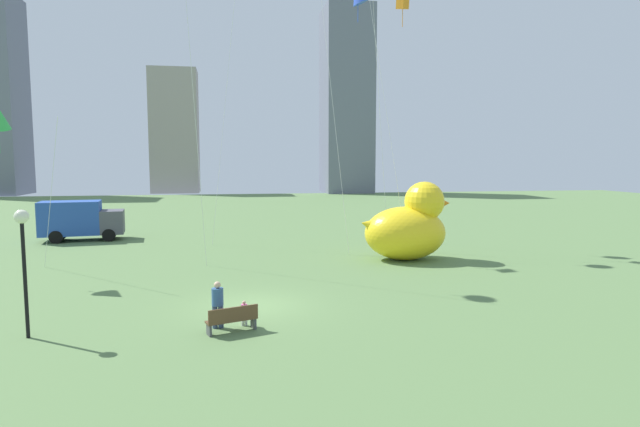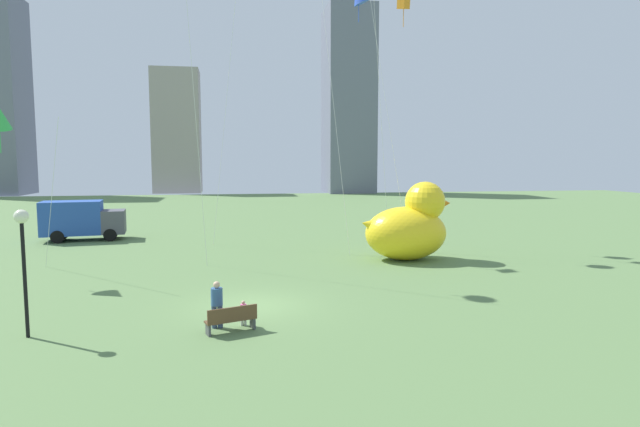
# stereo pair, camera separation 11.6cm
# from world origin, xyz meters

# --- Properties ---
(ground_plane) EXTENTS (140.00, 140.00, 0.00)m
(ground_plane) POSITION_xyz_m (0.00, 0.00, 0.00)
(ground_plane) COLOR #597A46
(park_bench) EXTENTS (1.78, 1.00, 0.90)m
(park_bench) POSITION_xyz_m (-0.82, -3.14, 0.48)
(park_bench) COLOR brown
(park_bench) RESTS_ON ground
(person_adult) EXTENTS (0.40, 0.40, 1.63)m
(person_adult) POSITION_xyz_m (-1.31, -2.56, 0.90)
(person_adult) COLOR #38476B
(person_adult) RESTS_ON ground
(person_child) EXTENTS (0.22, 0.22, 0.89)m
(person_child) POSITION_xyz_m (-0.41, -2.46, 0.49)
(person_child) COLOR silver
(person_child) RESTS_ON ground
(giant_inflatable_duck) EXTENTS (5.48, 3.51, 4.54)m
(giant_inflatable_duck) POSITION_xyz_m (9.38, 8.38, 1.93)
(giant_inflatable_duck) COLOR yellow
(giant_inflatable_duck) RESTS_ON ground
(lamppost) EXTENTS (0.45, 0.45, 4.21)m
(lamppost) POSITION_xyz_m (-7.40, -2.52, 3.20)
(lamppost) COLOR black
(lamppost) RESTS_ON ground
(box_truck) EXTENTS (5.83, 2.98, 2.85)m
(box_truck) POSITION_xyz_m (-11.40, 19.42, 1.44)
(box_truck) COLOR #264CA5
(box_truck) RESTS_ON ground
(city_skyline) EXTENTS (69.74, 12.63, 32.47)m
(city_skyline) POSITION_xyz_m (-13.97, 74.30, 15.25)
(city_skyline) COLOR slate
(city_skyline) RESTS_ON ground
(kite_orange) EXTENTS (2.62, 2.73, 16.69)m
(kite_orange) POSITION_xyz_m (10.40, 13.13, 15.91)
(kite_orange) COLOR silver
(kite_orange) RESTS_ON ground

